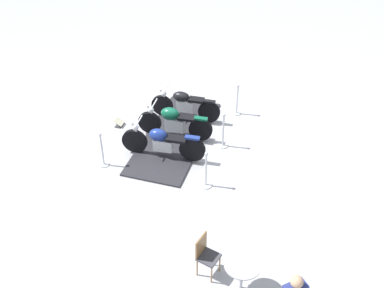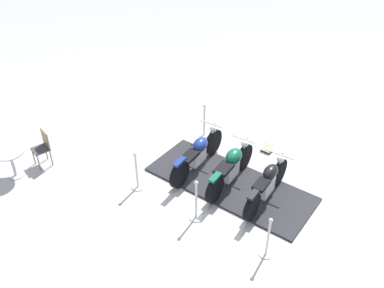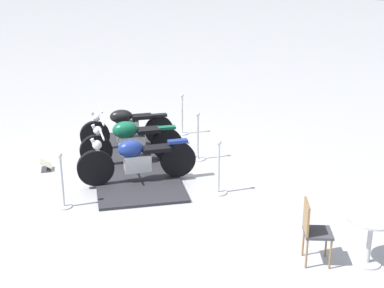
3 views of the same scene
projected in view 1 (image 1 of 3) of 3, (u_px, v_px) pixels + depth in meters
ground_plane at (175, 137)px, 13.74m from camera, size 80.00×80.00×0.00m
display_platform at (175, 136)px, 13.73m from camera, size 4.38×3.73×0.05m
motorcycle_black at (184, 105)px, 14.20m from camera, size 1.24×1.88×0.98m
motorcycle_forest at (174, 121)px, 13.43m from camera, size 1.24×1.94×1.00m
motorcycle_navy at (162, 142)px, 12.68m from camera, size 1.30×2.07×1.04m
stanchion_left_rear at (206, 175)px, 11.84m from camera, size 0.33×0.33×1.06m
stanchion_left_mid at (223, 135)px, 13.19m from camera, size 0.32×0.32×1.09m
stanchion_right_rear at (103, 154)px, 12.50m from camera, size 0.29×0.29×1.04m
stanchion_left_front at (237, 103)px, 14.55m from camera, size 0.28×0.28×1.03m
info_placard at (120, 124)px, 14.19m from camera, size 0.37×0.36×0.22m
cafe_table at (242, 271)px, 9.17m from camera, size 0.73×0.73×0.76m
cafe_chair_near_table at (206, 253)px, 9.52m from camera, size 0.56×0.56×0.97m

